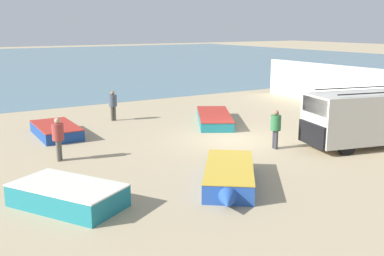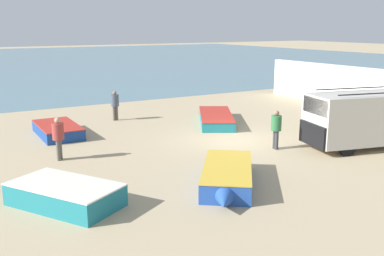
{
  "view_description": "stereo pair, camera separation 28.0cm",
  "coord_description": "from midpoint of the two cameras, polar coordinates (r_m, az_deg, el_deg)",
  "views": [
    {
      "loc": [
        -11.6,
        -15.5,
        4.96
      ],
      "look_at": [
        -2.56,
        -0.71,
        1.0
      ],
      "focal_mm": 42.0,
      "sensor_mm": 36.0,
      "label": 1
    },
    {
      "loc": [
        -11.36,
        -15.64,
        4.96
      ],
      "look_at": [
        -2.56,
        -0.71,
        1.0
      ],
      "focal_mm": 42.0,
      "sensor_mm": 36.0,
      "label": 2
    }
  ],
  "objects": [
    {
      "name": "harbor_wall",
      "position": [
        28.21,
        22.08,
        4.4
      ],
      "size": [
        0.5,
        17.81,
        2.53
      ],
      "primitive_type": "cube",
      "color": "silver",
      "rests_on": "ground_plane"
    },
    {
      "name": "fisherman_1",
      "position": [
        24.26,
        -10.34,
        3.14
      ],
      "size": [
        0.42,
        0.42,
        1.59
      ],
      "rotation": [
        0.0,
        0.0,
        1.63
      ],
      "color": "#5B564C",
      "rests_on": "ground_plane"
    },
    {
      "name": "sea_water",
      "position": [
        68.72,
        -21.97,
        7.81
      ],
      "size": [
        120.0,
        80.0,
        0.01
      ],
      "primitive_type": "cube",
      "color": "slate",
      "rests_on": "ground_plane"
    },
    {
      "name": "parked_van",
      "position": [
        19.96,
        21.2,
        1.3
      ],
      "size": [
        5.76,
        3.16,
        2.42
      ],
      "rotation": [
        0.0,
        0.0,
        2.9
      ],
      "color": "beige",
      "rests_on": "ground_plane"
    },
    {
      "name": "fisherman_2",
      "position": [
        18.63,
        10.16,
        0.28
      ],
      "size": [
        0.42,
        0.42,
        1.61
      ],
      "rotation": [
        0.0,
        0.0,
        2.96
      ],
      "color": "#38383D",
      "rests_on": "ground_plane"
    },
    {
      "name": "ground_plane",
      "position": [
        19.97,
        4.8,
        -1.56
      ],
      "size": [
        200.0,
        200.0,
        0.0
      ],
      "primitive_type": "plane",
      "color": "tan"
    },
    {
      "name": "fishing_rowboat_1",
      "position": [
        21.66,
        -17.29,
        -0.25
      ],
      "size": [
        1.74,
        4.07,
        0.53
      ],
      "rotation": [
        0.0,
        0.0,
        1.55
      ],
      "color": "navy",
      "rests_on": "ground_plane"
    },
    {
      "name": "fishing_rowboat_0",
      "position": [
        23.53,
        2.47,
        1.31
      ],
      "size": [
        3.65,
        5.26,
        0.5
      ],
      "rotation": [
        0.0,
        0.0,
        1.05
      ],
      "color": "#1E757F",
      "rests_on": "ground_plane"
    },
    {
      "name": "fisherman_0",
      "position": [
        17.46,
        -17.09,
        -0.89
      ],
      "size": [
        0.43,
        0.43,
        1.64
      ],
      "rotation": [
        0.0,
        0.0,
        2.48
      ],
      "color": "#5B564C",
      "rests_on": "ground_plane"
    },
    {
      "name": "fishing_rowboat_3",
      "position": [
        14.3,
        4.17,
        -6.14
      ],
      "size": [
        3.49,
        4.16,
        0.62
      ],
      "rotation": [
        0.0,
        0.0,
        4.07
      ],
      "color": "#234CA3",
      "rests_on": "ground_plane"
    },
    {
      "name": "fishing_rowboat_2",
      "position": [
        13.29,
        -16.47,
        -8.11
      ],
      "size": [
        3.07,
        3.85,
        0.65
      ],
      "rotation": [
        0.0,
        0.0,
        2.11
      ],
      "color": "#1E757F",
      "rests_on": "ground_plane"
    }
  ]
}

